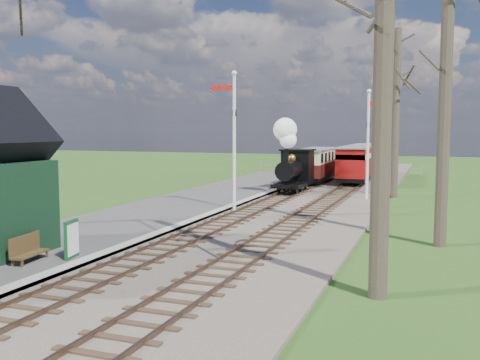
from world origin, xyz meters
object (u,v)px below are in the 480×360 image
object	(u,v)px
semaphore_far	(369,136)
red_carriage_a	(355,164)
locomotive	(293,161)
coach	(316,163)
bench	(27,249)
sign_board	(72,239)
red_carriage_b	(366,159)
semaphore_near	(233,131)

from	to	relation	value
semaphore_far	red_carriage_a	size ratio (longest dim) A/B	1.19
locomotive	coach	size ratio (longest dim) A/B	0.63
bench	semaphore_far	bearing A→B (deg)	67.69
coach	locomotive	bearing A→B (deg)	-90.11
red_carriage_a	bench	size ratio (longest dim) A/B	3.75
red_carriage_a	sign_board	distance (m)	24.05
semaphore_far	coach	world-z (taller)	semaphore_far
semaphore_far	sign_board	xyz separation A→B (m)	(-5.99, -16.00, -2.63)
locomotive	coach	bearing A→B (deg)	89.89
bench	sign_board	bearing A→B (deg)	39.81
red_carriage_a	red_carriage_b	size ratio (longest dim) A/B	1.00
bench	locomotive	bearing A→B (deg)	82.22
semaphore_far	bench	distance (m)	18.30
red_carriage_a	sign_board	xyz separation A→B (m)	(-4.22, -23.67, -0.70)
red_carriage_a	sign_board	size ratio (longest dim) A/B	4.59
semaphore_far	red_carriage_a	xyz separation A→B (m)	(-1.77, 7.66, -1.93)
semaphore_near	sign_board	distance (m)	10.45
locomotive	bench	distance (m)	18.36
sign_board	bench	xyz separation A→B (m)	(-0.87, -0.73, -0.19)
semaphore_near	bench	size ratio (longest dim) A/B	4.85
locomotive	red_carriage_a	bearing A→B (deg)	67.32
semaphore_near	semaphore_far	distance (m)	7.91
red_carriage_b	semaphore_near	bearing A→B (deg)	-99.97
semaphore_near	coach	xyz separation A→B (m)	(0.77, 13.47, -2.22)
locomotive	red_carriage_b	world-z (taller)	locomotive
locomotive	sign_board	bearing A→B (deg)	-95.27
semaphore_far	red_carriage_b	bearing A→B (deg)	97.67
coach	bench	distance (m)	24.34
semaphore_near	red_carriage_b	distance (m)	19.58
red_carriage_b	bench	xyz separation A→B (m)	(-5.09, -29.89, -0.89)
red_carriage_a	coach	bearing A→B (deg)	-175.78
semaphore_far	bench	size ratio (longest dim) A/B	4.46
bench	red_carriage_a	bearing A→B (deg)	78.21
semaphore_near	red_carriage_a	world-z (taller)	semaphore_near
red_carriage_b	sign_board	world-z (taller)	red_carriage_b
locomotive	bench	size ratio (longest dim) A/B	3.20
coach	sign_board	xyz separation A→B (m)	(-1.62, -23.47, -0.68)
semaphore_far	red_carriage_a	bearing A→B (deg)	103.03
coach	semaphore_near	bearing A→B (deg)	-93.27
red_carriage_b	sign_board	xyz separation A→B (m)	(-4.22, -29.17, -0.70)
red_carriage_a	sign_board	bearing A→B (deg)	-100.10
coach	bench	world-z (taller)	coach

